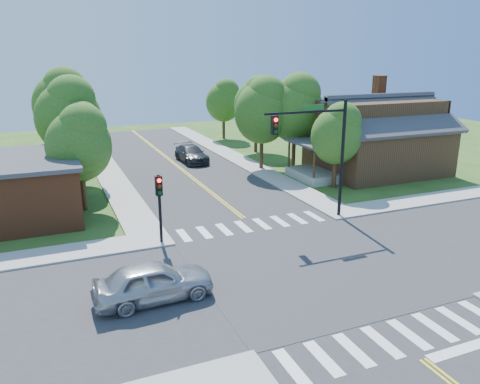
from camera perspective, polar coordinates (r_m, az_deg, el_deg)
name	(u,v)px	position (r m, az deg, el deg)	size (l,w,h in m)	color
ground	(306,268)	(22.61, 8.09, -9.20)	(100.00, 100.00, 0.00)	#315019
road_ns	(306,268)	(22.60, 8.09, -9.16)	(10.00, 90.00, 0.04)	#2D2D30
road_ew	(306,268)	(22.59, 8.09, -9.15)	(90.00, 10.00, 0.04)	#2D2D30
intersection_patch	(306,268)	(22.61, 8.09, -9.20)	(10.20, 10.20, 0.06)	#2D2D30
sidewalk_ne	(369,166)	(43.57, 15.49, 3.03)	(40.00, 40.00, 0.14)	#9E9B93
crosswalk_north	(253,225)	(27.64, 1.55, -4.06)	(8.85, 2.00, 0.01)	white
crosswalk_south	(396,338)	(18.25, 18.45, -16.52)	(8.85, 2.00, 0.01)	white
centerline	(306,267)	(22.59, 8.10, -9.10)	(0.30, 90.00, 0.01)	yellow
stop_bar	(480,344)	(19.08, 27.22, -16.20)	(4.60, 0.45, 0.09)	white
signal_mast_ne	(319,142)	(27.66, 9.61, 6.06)	(5.30, 0.42, 7.20)	black
signal_pole_nw	(159,196)	(24.56, -9.80, -0.51)	(0.34, 0.42, 3.80)	black
house_ne	(377,133)	(41.31, 16.39, 6.86)	(13.05, 8.80, 7.11)	#372713
tree_e_a	(338,132)	(35.37, 11.85, 7.15)	(3.80, 3.61, 6.46)	#382314
tree_e_b	(296,106)	(41.04, 6.87, 10.35)	(4.90, 4.65, 8.33)	#382314
tree_e_c	(257,102)	(48.08, 2.10, 10.89)	(4.57, 4.34, 7.77)	#382314
tree_e_d	(224,99)	(56.13, -1.94, 11.22)	(4.17, 3.96, 7.08)	#382314
tree_w_a	(80,141)	(31.01, -18.93, 5.89)	(4.06, 3.86, 6.90)	#382314
tree_w_b	(69,113)	(38.01, -20.10, 9.00)	(4.90, 4.65, 8.33)	#382314
tree_w_c	(63,101)	(45.46, -20.77, 10.35)	(5.15, 4.89, 8.75)	#382314
tree_w_d	(59,102)	(54.78, -21.22, 10.24)	(4.36, 4.14, 7.41)	#382314
tree_house	(263,109)	(40.40, 2.84, 10.12)	(4.76, 4.52, 8.09)	#382314
tree_bldg	(80,132)	(36.30, -18.97, 6.92)	(3.84, 3.65, 6.53)	#382314
car_silver	(153,282)	(19.64, -10.50, -10.77)	(4.93, 2.15, 1.65)	#B4B6BB
car_dgrey	(191,154)	(44.09, -5.94, 4.61)	(2.29, 5.29, 1.52)	#2C2E30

